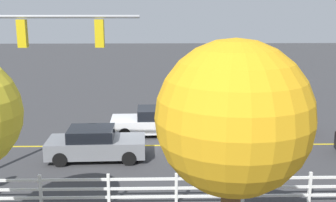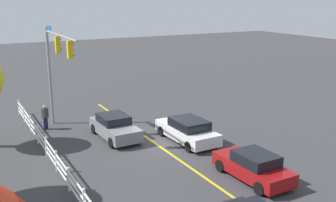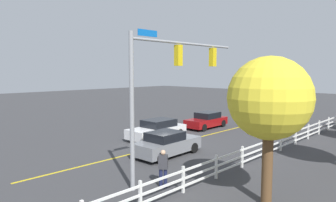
{
  "view_description": "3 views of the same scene",
  "coord_description": "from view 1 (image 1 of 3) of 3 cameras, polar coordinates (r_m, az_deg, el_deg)",
  "views": [
    {
      "loc": [
        -1.22,
        19.57,
        6.78
      ],
      "look_at": [
        -1.67,
        0.48,
        2.41
      ],
      "focal_mm": 43.76,
      "sensor_mm": 36.0,
      "label": 1
    },
    {
      "loc": [
        -21.58,
        10.48,
        8.79
      ],
      "look_at": [
        -1.59,
        -0.29,
        2.9
      ],
      "focal_mm": 43.75,
      "sensor_mm": 36.0,
      "label": 2
    },
    {
      "loc": [
        14.6,
        14.51,
        5.12
      ],
      "look_at": [
        0.07,
        0.31,
        3.11
      ],
      "focal_mm": 32.61,
      "sensor_mm": 36.0,
      "label": 3
    }
  ],
  "objects": [
    {
      "name": "ground_plane",
      "position": [
        20.75,
        -4.67,
        -6.22
      ],
      "size": [
        120.0,
        120.0,
        0.0
      ],
      "primitive_type": "plane",
      "color": "#38383A"
    },
    {
      "name": "signal_assembly",
      "position": [
        16.18,
        -21.87,
        5.1
      ],
      "size": [
        7.22,
        0.38,
        6.88
      ],
      "color": "gray",
      "rests_on": "ground_plane"
    },
    {
      "name": "lane_center_stripe",
      "position": [
        20.89,
        6.41,
        -6.1
      ],
      "size": [
        28.0,
        0.16,
        0.01
      ],
      "primitive_type": "cube",
      "color": "gold",
      "rests_on": "ground_plane"
    },
    {
      "name": "tree_3",
      "position": [
        8.47,
        9.13,
        -2.65
      ],
      "size": [
        3.24,
        3.24,
        6.21
      ],
      "color": "brown",
      "rests_on": "ground_plane"
    },
    {
      "name": "car_2",
      "position": [
        23.19,
        13.78,
        -2.72
      ],
      "size": [
        4.37,
        1.95,
        1.42
      ],
      "rotation": [
        0.0,
        0.0,
        6.31
      ],
      "color": "maroon",
      "rests_on": "ground_plane"
    },
    {
      "name": "car_3",
      "position": [
        19.02,
        -10.06,
        -5.92
      ],
      "size": [
        4.46,
        2.05,
        1.47
      ],
      "rotation": [
        0.0,
        0.0,
        3.17
      ],
      "color": "slate",
      "rests_on": "ground_plane"
    },
    {
      "name": "white_rail_fence",
      "position": [
        14.75,
        5.84,
        -11.93
      ],
      "size": [
        26.1,
        0.1,
        1.15
      ],
      "color": "white",
      "rests_on": "ground_plane"
    },
    {
      "name": "car_1",
      "position": [
        22.35,
        -1.69,
        -2.85
      ],
      "size": [
        4.79,
        2.14,
        1.46
      ],
      "rotation": [
        0.0,
        0.0,
        6.31
      ],
      "color": "silver",
      "rests_on": "ground_plane"
    }
  ]
}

